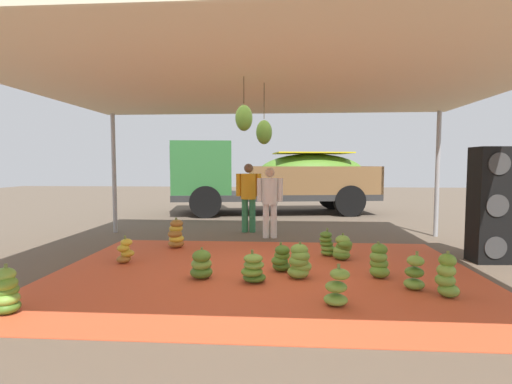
% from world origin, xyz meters
% --- Properties ---
extents(ground_plane, '(40.00, 40.00, 0.00)m').
position_xyz_m(ground_plane, '(0.00, 3.00, 0.00)').
color(ground_plane, brown).
extents(tarp_orange, '(6.43, 4.70, 0.01)m').
position_xyz_m(tarp_orange, '(0.00, 0.00, 0.01)').
color(tarp_orange, '#D1512D').
rests_on(tarp_orange, ground).
extents(tent_canopy, '(8.00, 7.00, 2.93)m').
position_xyz_m(tent_canopy, '(-0.00, -0.09, 2.84)').
color(tent_canopy, '#9EA0A5').
rests_on(tent_canopy, ground).
extents(banana_bunch_0, '(0.38, 0.41, 0.52)m').
position_xyz_m(banana_bunch_0, '(1.68, -0.11, 0.24)').
color(banana_bunch_0, '#60932D').
rests_on(banana_bunch_0, tarp_orange).
extents(banana_bunch_1, '(0.35, 0.33, 0.46)m').
position_xyz_m(banana_bunch_1, '(-2.36, 0.44, 0.20)').
color(banana_bunch_1, '#996628').
rests_on(banana_bunch_1, tarp_orange).
extents(banana_bunch_2, '(0.38, 0.37, 0.51)m').
position_xyz_m(banana_bunch_2, '(1.07, 1.16, 0.22)').
color(banana_bunch_2, '#60932D').
rests_on(banana_bunch_2, tarp_orange).
extents(banana_bunch_3, '(0.44, 0.44, 0.46)m').
position_xyz_m(banana_bunch_3, '(-0.13, -0.49, 0.20)').
color(banana_bunch_3, '#477523').
rests_on(banana_bunch_3, tarp_orange).
extents(banana_bunch_4, '(0.44, 0.43, 0.46)m').
position_xyz_m(banana_bunch_4, '(1.31, 0.91, 0.21)').
color(banana_bunch_4, '#518428').
rests_on(banana_bunch_4, tarp_orange).
extents(banana_bunch_5, '(0.39, 0.37, 0.49)m').
position_xyz_m(banana_bunch_5, '(0.91, -1.29, 0.21)').
color(banana_bunch_5, '#75A83D').
rests_on(banana_bunch_5, tarp_orange).
extents(banana_bunch_6, '(0.38, 0.38, 0.56)m').
position_xyz_m(banana_bunch_6, '(-2.75, -1.80, 0.25)').
color(banana_bunch_6, '#477523').
rests_on(banana_bunch_6, tarp_orange).
extents(banana_bunch_7, '(0.34, 0.37, 0.45)m').
position_xyz_m(banana_bunch_7, '(0.25, 0.10, 0.20)').
color(banana_bunch_7, '#477523').
rests_on(banana_bunch_7, tarp_orange).
extents(banana_bunch_8, '(0.44, 0.45, 0.60)m').
position_xyz_m(banana_bunch_8, '(-1.83, 1.66, 0.27)').
color(banana_bunch_8, '#996628').
rests_on(banana_bunch_8, tarp_orange).
extents(banana_bunch_9, '(0.44, 0.42, 0.53)m').
position_xyz_m(banana_bunch_9, '(0.52, -0.23, 0.24)').
color(banana_bunch_9, '#75A83D').
rests_on(banana_bunch_9, tarp_orange).
extents(banana_bunch_10, '(0.33, 0.36, 0.51)m').
position_xyz_m(banana_bunch_10, '(2.00, -0.65, 0.22)').
color(banana_bunch_10, '#6B9E38').
rests_on(banana_bunch_10, tarp_orange).
extents(banana_bunch_11, '(0.45, 0.45, 0.45)m').
position_xyz_m(banana_bunch_11, '(-0.89, -0.36, 0.21)').
color(banana_bunch_11, '#477523').
rests_on(banana_bunch_11, tarp_orange).
extents(banana_bunch_12, '(0.35, 0.33, 0.57)m').
position_xyz_m(banana_bunch_12, '(2.31, -0.90, 0.26)').
color(banana_bunch_12, '#6B9E38').
rests_on(banana_bunch_12, tarp_orange).
extents(cargo_truck_main, '(6.98, 3.22, 2.40)m').
position_xyz_m(cargo_truck_main, '(-0.14, 7.35, 1.27)').
color(cargo_truck_main, '#2D2D2D').
rests_on(cargo_truck_main, ground).
extents(worker_0, '(0.61, 0.38, 1.68)m').
position_xyz_m(worker_0, '(-0.56, 3.57, 0.98)').
color(worker_0, '#337A4C').
rests_on(worker_0, ground).
extents(worker_1, '(0.58, 0.35, 1.58)m').
position_xyz_m(worker_1, '(-0.01, 2.86, 0.92)').
color(worker_1, silver).
rests_on(worker_1, ground).
extents(speaker_stack, '(0.60, 0.50, 1.95)m').
position_xyz_m(speaker_stack, '(3.76, 0.96, 0.97)').
color(speaker_stack, black).
rests_on(speaker_stack, ground).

